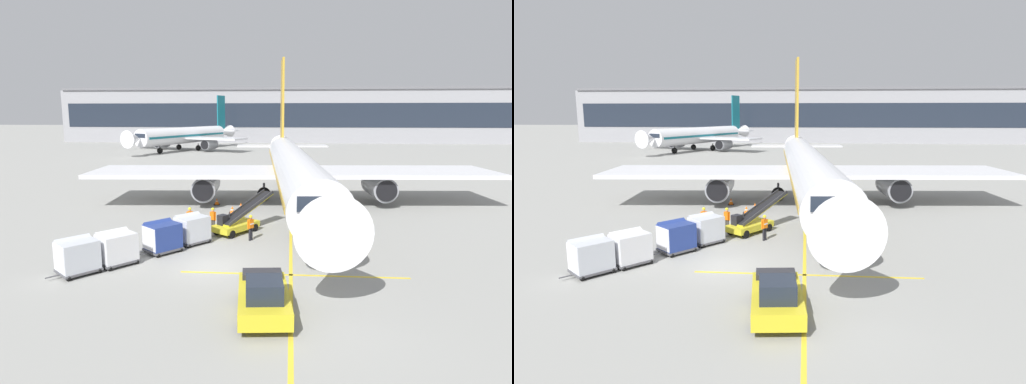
# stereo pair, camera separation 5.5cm
# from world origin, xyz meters

# --- Properties ---
(ground_plane) EXTENTS (600.00, 600.00, 0.00)m
(ground_plane) POSITION_xyz_m (0.00, 0.00, 0.00)
(ground_plane) COLOR gray
(parked_airplane) EXTENTS (37.63, 46.89, 15.48)m
(parked_airplane) POSITION_xyz_m (4.52, 18.02, 3.42)
(parked_airplane) COLOR white
(parked_airplane) RESTS_ON ground
(belt_loader) EXTENTS (4.22, 5.15, 2.61)m
(belt_loader) POSITION_xyz_m (0.71, 7.25, 0.81)
(belt_loader) COLOR gold
(belt_loader) RESTS_ON ground
(baggage_cart_lead) EXTENTS (2.52, 2.58, 1.91)m
(baggage_cart_lead) POSITION_xyz_m (-1.97, 4.33, 1.00)
(baggage_cart_lead) COLOR #515156
(baggage_cart_lead) RESTS_ON ground
(baggage_cart_second) EXTENTS (2.52, 2.58, 1.91)m
(baggage_cart_second) POSITION_xyz_m (-3.36, 2.38, 1.00)
(baggage_cart_second) COLOR #515156
(baggage_cart_second) RESTS_ON ground
(baggage_cart_third) EXTENTS (2.52, 2.58, 1.91)m
(baggage_cart_third) POSITION_xyz_m (-5.26, 0.02, 1.00)
(baggage_cart_third) COLOR #515156
(baggage_cart_third) RESTS_ON ground
(baggage_cart_fourth) EXTENTS (2.52, 2.58, 1.91)m
(baggage_cart_fourth) POSITION_xyz_m (-6.76, -1.52, 1.00)
(baggage_cart_fourth) COLOR #515156
(baggage_cart_fourth) RESTS_ON ground
(pushback_tug) EXTENTS (2.53, 4.59, 1.83)m
(pushback_tug) POSITION_xyz_m (3.31, -5.53, 0.83)
(pushback_tug) COLOR gold
(pushback_tug) RESTS_ON ground
(ground_crew_by_loader) EXTENTS (0.42, 0.47, 1.74)m
(ground_crew_by_loader) POSITION_xyz_m (1.78, 5.25, 1.00)
(ground_crew_by_loader) COLOR black
(ground_crew_by_loader) RESTS_ON ground
(ground_crew_by_carts) EXTENTS (0.50, 0.41, 1.74)m
(ground_crew_by_carts) POSITION_xyz_m (-1.12, 7.28, 1.00)
(ground_crew_by_carts) COLOR #514C42
(ground_crew_by_carts) RESTS_ON ground
(ground_crew_marshaller) EXTENTS (0.55, 0.35, 1.74)m
(ground_crew_marshaller) POSITION_xyz_m (-2.77, 7.24, 1.00)
(ground_crew_marshaller) COLOR #333847
(ground_crew_marshaller) RESTS_ON ground
(safety_cone_engine_keepout) EXTENTS (0.55, 0.55, 0.63)m
(safety_cone_engine_keepout) POSITION_xyz_m (-2.40, 16.40, 0.30)
(safety_cone_engine_keepout) COLOR black
(safety_cone_engine_keepout) RESTS_ON ground
(safety_cone_wingtip) EXTENTS (0.66, 0.66, 0.74)m
(safety_cone_wingtip) POSITION_xyz_m (-0.43, 12.57, 0.36)
(safety_cone_wingtip) COLOR black
(safety_cone_wingtip) RESTS_ON ground
(safety_cone_nose_mark) EXTENTS (0.63, 0.63, 0.71)m
(safety_cone_nose_mark) POSITION_xyz_m (0.12, 14.08, 0.35)
(safety_cone_nose_mark) COLOR black
(safety_cone_nose_mark) RESTS_ON ground
(apron_guidance_line_lead_in) EXTENTS (0.20, 110.00, 0.01)m
(apron_guidance_line_lead_in) POSITION_xyz_m (4.45, 17.07, 0.00)
(apron_guidance_line_lead_in) COLOR yellow
(apron_guidance_line_lead_in) RESTS_ON ground
(apron_guidance_line_stop_bar) EXTENTS (12.00, 0.20, 0.01)m
(apron_guidance_line_stop_bar) POSITION_xyz_m (4.59, -0.86, 0.00)
(apron_guidance_line_stop_bar) COLOR yellow
(apron_guidance_line_stop_bar) RESTS_ON ground
(terminal_building) EXTENTS (136.70, 16.87, 15.80)m
(terminal_building) POSITION_xyz_m (4.79, 111.34, 7.85)
(terminal_building) COLOR #939399
(terminal_building) RESTS_ON ground
(distant_airplane) EXTENTS (29.13, 36.96, 12.96)m
(distant_airplane) POSITION_xyz_m (-19.62, 76.05, 3.40)
(distant_airplane) COLOR white
(distant_airplane) RESTS_ON ground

